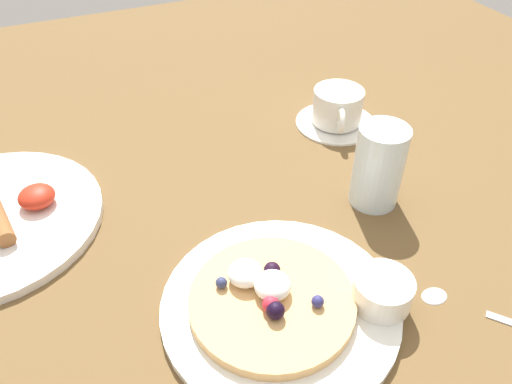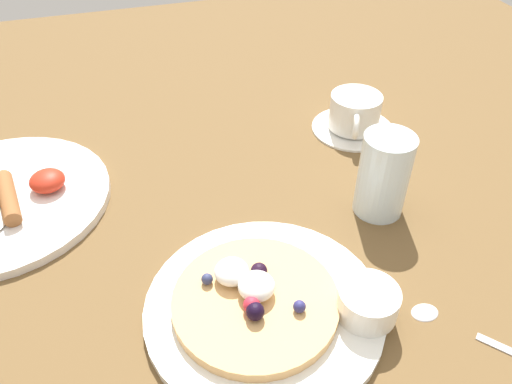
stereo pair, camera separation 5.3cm
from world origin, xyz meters
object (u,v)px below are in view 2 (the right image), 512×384
(pancake_plate, at_px, (264,308))
(coffee_saucer, at_px, (353,128))
(syrup_ramekin, at_px, (368,302))
(water_glass, at_px, (384,175))
(breakfast_plate, at_px, (0,201))
(teaspoon, at_px, (466,330))
(coffee_cup, at_px, (355,111))

(pancake_plate, bearing_deg, coffee_saucer, 50.48)
(syrup_ramekin, bearing_deg, coffee_saucer, 66.41)
(coffee_saucer, xyz_separation_m, water_glass, (-0.05, -0.17, 0.05))
(pancake_plate, relative_size, breakfast_plate, 0.89)
(breakfast_plate, xyz_separation_m, coffee_saucer, (0.50, 0.03, -0.00))
(coffee_saucer, distance_m, water_glass, 0.19)
(breakfast_plate, distance_m, teaspoon, 0.56)
(pancake_plate, relative_size, teaspoon, 1.84)
(pancake_plate, xyz_separation_m, coffee_saucer, (0.23, 0.28, -0.00))
(breakfast_plate, relative_size, water_glass, 2.54)
(breakfast_plate, xyz_separation_m, teaspoon, (0.45, -0.34, -0.00))
(coffee_saucer, bearing_deg, water_glass, -105.91)
(coffee_saucer, xyz_separation_m, coffee_cup, (-0.00, -0.00, 0.03))
(pancake_plate, relative_size, coffee_cup, 2.43)
(syrup_ramekin, distance_m, teaspoon, 0.10)
(breakfast_plate, bearing_deg, pancake_plate, -43.60)
(syrup_ramekin, xyz_separation_m, teaspoon, (0.09, -0.04, -0.02))
(pancake_plate, xyz_separation_m, syrup_ramekin, (0.09, -0.04, 0.02))
(coffee_saucer, height_order, water_glass, water_glass)
(pancake_plate, relative_size, water_glass, 2.27)
(pancake_plate, height_order, teaspoon, pancake_plate)
(teaspoon, bearing_deg, coffee_cup, 81.93)
(breakfast_plate, bearing_deg, coffee_cup, 2.94)
(breakfast_plate, height_order, coffee_cup, coffee_cup)
(coffee_saucer, relative_size, teaspoon, 0.94)
(pancake_plate, height_order, syrup_ramekin, syrup_ramekin)
(syrup_ramekin, distance_m, breakfast_plate, 0.46)
(coffee_saucer, distance_m, teaspoon, 0.37)
(breakfast_plate, bearing_deg, syrup_ramekin, -39.23)
(breakfast_plate, height_order, water_glass, water_glass)
(syrup_ramekin, relative_size, teaspoon, 0.46)
(coffee_cup, bearing_deg, pancake_plate, -129.59)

